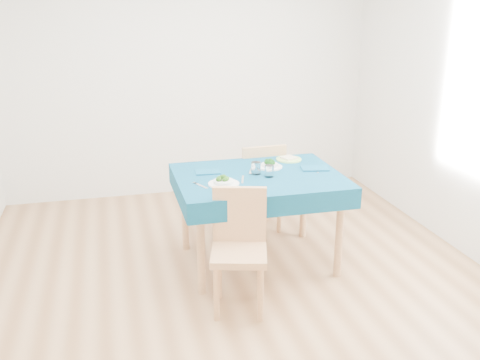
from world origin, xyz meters
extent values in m
cube|color=olive|center=(0.00, 0.00, -0.01)|extent=(4.00, 4.50, 0.02)
cube|color=silver|center=(0.00, 2.25, 1.35)|extent=(4.00, 0.02, 2.70)
cube|color=silver|center=(0.00, -2.25, 1.35)|extent=(4.00, 0.02, 2.70)
cube|color=navy|center=(0.24, 0.35, 0.38)|extent=(1.29, 0.98, 0.76)
cube|color=tan|center=(-0.09, -0.31, 0.47)|extent=(0.47, 0.50, 0.94)
cube|color=tan|center=(0.43, 1.03, 0.50)|extent=(0.42, 0.46, 1.00)
cube|color=silver|center=(-0.25, 0.20, 0.76)|extent=(0.09, 0.16, 0.00)
cube|color=silver|center=(0.09, 0.27, 0.76)|extent=(0.07, 0.19, 0.00)
cube|color=silver|center=(0.21, 0.46, 0.76)|extent=(0.08, 0.17, 0.00)
cube|color=silver|center=(0.73, 0.37, 0.76)|extent=(0.05, 0.20, 0.00)
cube|color=navy|center=(-0.14, 0.51, 0.76)|extent=(0.20, 0.15, 0.01)
cube|color=navy|center=(0.73, 0.39, 0.76)|extent=(0.24, 0.19, 0.01)
cylinder|color=white|center=(0.23, 0.38, 0.81)|extent=(0.08, 0.08, 0.10)
cylinder|color=white|center=(0.31, 0.29, 0.80)|extent=(0.07, 0.07, 0.09)
cylinder|color=#A8E46F|center=(0.61, 0.69, 0.76)|extent=(0.22, 0.22, 0.01)
cube|color=beige|center=(0.61, 0.69, 0.78)|extent=(0.14, 0.14, 0.02)
camera|label=1|loc=(-0.89, -3.50, 2.06)|focal=40.00mm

